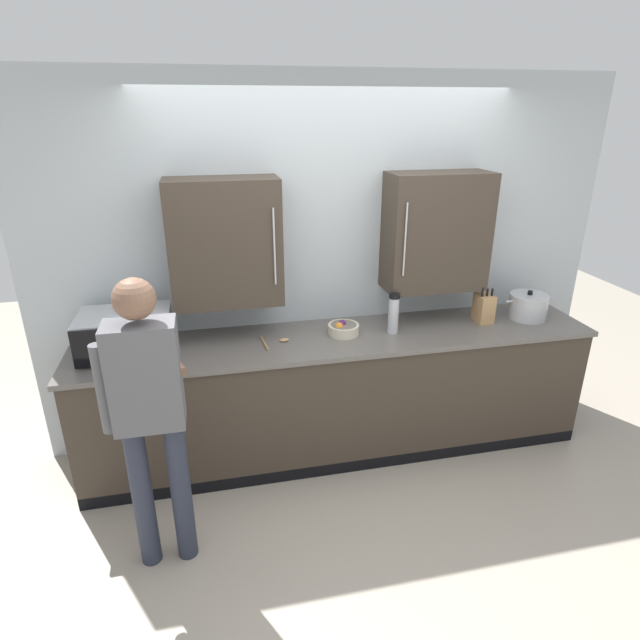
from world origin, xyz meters
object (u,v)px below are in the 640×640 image
(thermos_flask, at_px, (393,313))
(wooden_spoon, at_px, (275,341))
(microwave_oven, at_px, (122,334))
(fruit_bowl, at_px, (343,328))
(stock_pot, at_px, (528,306))
(knife_block, at_px, (484,308))
(person_figure, at_px, (148,404))

(thermos_flask, distance_m, wooden_spoon, 0.84)
(microwave_oven, xyz_separation_m, thermos_flask, (1.79, -0.06, 0.01))
(fruit_bowl, xyz_separation_m, wooden_spoon, (-0.48, -0.04, -0.03))
(thermos_flask, distance_m, stock_pot, 1.07)
(microwave_oven, bearing_deg, thermos_flask, -1.96)
(thermos_flask, bearing_deg, stock_pot, 2.35)
(microwave_oven, xyz_separation_m, wooden_spoon, (0.96, -0.05, -0.12))
(knife_block, height_order, stock_pot, knife_block)
(knife_block, height_order, wooden_spoon, knife_block)
(thermos_flask, xyz_separation_m, person_figure, (-1.57, -0.77, -0.06))
(microwave_oven, distance_m, wooden_spoon, 0.97)
(fruit_bowl, relative_size, wooden_spoon, 1.01)
(stock_pot, bearing_deg, fruit_bowl, 179.86)
(microwave_oven, distance_m, fruit_bowl, 1.45)
(knife_block, bearing_deg, stock_pot, -1.16)
(fruit_bowl, distance_m, person_figure, 1.47)
(microwave_oven, xyz_separation_m, fruit_bowl, (1.45, -0.01, -0.09))
(knife_block, height_order, thermos_flask, thermos_flask)
(microwave_oven, relative_size, fruit_bowl, 2.61)
(fruit_bowl, relative_size, person_figure, 0.13)
(knife_block, height_order, fruit_bowl, knife_block)
(fruit_bowl, xyz_separation_m, person_figure, (-1.23, -0.82, 0.04))
(knife_block, xyz_separation_m, wooden_spoon, (-1.54, -0.04, -0.09))
(fruit_bowl, bearing_deg, wooden_spoon, -175.57)
(thermos_flask, bearing_deg, fruit_bowl, 172.12)
(wooden_spoon, bearing_deg, fruit_bowl, 4.43)
(person_figure, bearing_deg, microwave_oven, 104.96)
(wooden_spoon, bearing_deg, knife_block, 1.53)
(stock_pot, relative_size, person_figure, 0.23)
(fruit_bowl, xyz_separation_m, stock_pot, (1.42, -0.00, 0.05))
(fruit_bowl, height_order, thermos_flask, thermos_flask)
(fruit_bowl, height_order, person_figure, person_figure)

